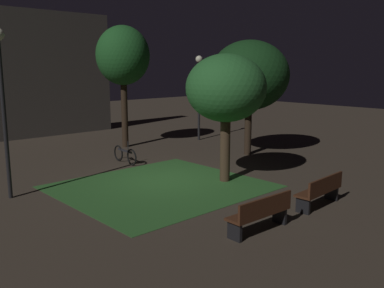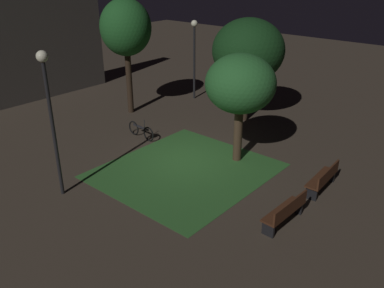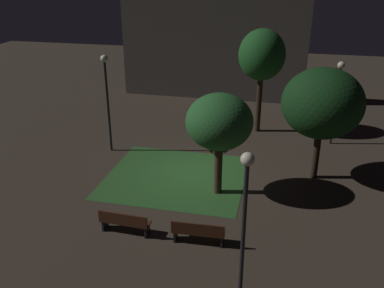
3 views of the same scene
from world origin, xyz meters
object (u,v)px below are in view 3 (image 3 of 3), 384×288
at_px(tree_left_canopy, 322,104).
at_px(lamp_post_plaza_east, 338,89).
at_px(bench_corner, 124,222).
at_px(bench_near_trees, 198,232).
at_px(lamp_post_path_center, 107,88).
at_px(tree_tall_center, 262,56).
at_px(tree_back_right, 219,122).
at_px(bicycle, 214,142).
at_px(lamp_post_plaza_west, 245,204).

relative_size(tree_left_canopy, lamp_post_plaza_east, 1.13).
height_order(bench_corner, bench_near_trees, same).
bearing_deg(bench_corner, lamp_post_path_center, 116.64).
bearing_deg(tree_tall_center, lamp_post_plaza_east, -14.29).
relative_size(tree_back_right, bicycle, 2.50).
relative_size(tree_tall_center, lamp_post_plaza_east, 1.30).
relative_size(bench_near_trees, tree_left_canopy, 0.37).
xyz_separation_m(bench_corner, lamp_post_plaza_west, (4.33, -2.19, 2.60)).
relative_size(lamp_post_path_center, bicycle, 2.88).
relative_size(bench_corner, lamp_post_path_center, 0.37).
bearing_deg(lamp_post_plaza_east, lamp_post_path_center, -162.70).
bearing_deg(bench_corner, tree_tall_center, 71.60).
height_order(bench_near_trees, lamp_post_path_center, lamp_post_path_center).
relative_size(bench_corner, bicycle, 1.07).
bearing_deg(bicycle, tree_tall_center, 55.81).
xyz_separation_m(tree_tall_center, lamp_post_path_center, (-7.02, -4.42, -1.00)).
xyz_separation_m(bench_corner, lamp_post_plaza_east, (7.63, 10.06, 2.51)).
xyz_separation_m(bench_near_trees, bicycle, (-0.95, 8.13, -0.14)).
bearing_deg(lamp_post_plaza_west, tree_tall_center, 92.77).
distance_m(tree_left_canopy, lamp_post_plaza_east, 4.31).
height_order(bench_corner, bicycle, bicycle).
relative_size(tree_left_canopy, lamp_post_plaza_west, 1.09).
distance_m(bench_near_trees, lamp_post_plaza_east, 11.51).
relative_size(bench_corner, tree_left_canopy, 0.37).
bearing_deg(tree_tall_center, bench_near_trees, -95.40).
height_order(bench_corner, lamp_post_path_center, lamp_post_path_center).
bearing_deg(tree_tall_center, bicycle, -124.19).
bearing_deg(lamp_post_plaza_east, bicycle, -162.01).
bearing_deg(tree_tall_center, bench_corner, -108.40).
bearing_deg(lamp_post_plaza_east, bench_near_trees, -116.40).
relative_size(tree_left_canopy, lamp_post_path_center, 1.01).
bearing_deg(lamp_post_plaza_west, bench_near_trees, 127.60).
bearing_deg(bicycle, lamp_post_path_center, -163.53).
bearing_deg(lamp_post_path_center, lamp_post_plaza_east, 17.30).
bearing_deg(lamp_post_plaza_west, bench_corner, 153.12).
distance_m(tree_left_canopy, bicycle, 6.23).
distance_m(tree_left_canopy, lamp_post_plaza_west, 8.42).
relative_size(tree_tall_center, bicycle, 3.37).
bearing_deg(lamp_post_plaza_west, lamp_post_path_center, 130.91).
bearing_deg(tree_tall_center, tree_left_canopy, -60.40).
bearing_deg(bench_near_trees, bench_corner, -180.00).
xyz_separation_m(bench_corner, tree_tall_center, (3.68, 11.07, 3.80)).
height_order(tree_tall_center, lamp_post_plaza_east, tree_tall_center).
height_order(tree_back_right, lamp_post_path_center, lamp_post_path_center).
bearing_deg(lamp_post_plaza_east, tree_tall_center, 165.71).
bearing_deg(tree_left_canopy, lamp_post_plaza_west, -105.82).
bearing_deg(bench_corner, lamp_post_plaza_west, -26.88).
bearing_deg(tree_back_right, lamp_post_plaza_west, -74.18).
xyz_separation_m(tree_back_right, tree_tall_center, (1.00, 7.45, 1.19)).
height_order(bench_corner, lamp_post_plaza_east, lamp_post_plaza_east).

